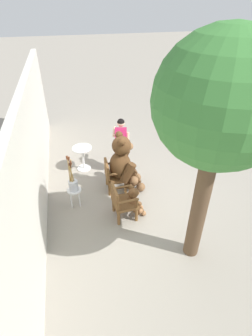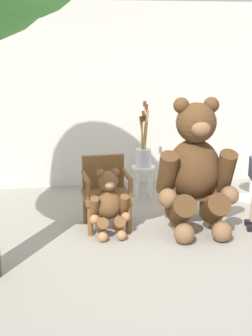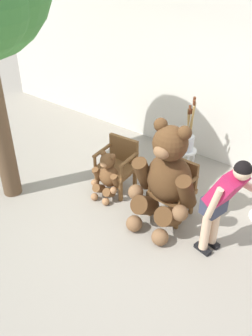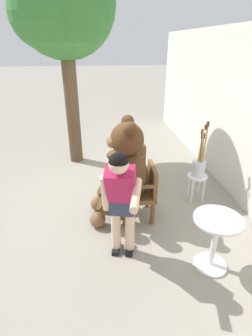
# 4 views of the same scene
# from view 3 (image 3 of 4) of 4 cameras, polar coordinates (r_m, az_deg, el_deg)

# --- Properties ---
(ground_plane) EXTENTS (60.00, 60.00, 0.00)m
(ground_plane) POSITION_cam_3_polar(r_m,az_deg,el_deg) (5.62, -0.67, -7.68)
(ground_plane) COLOR gray
(back_wall) EXTENTS (10.00, 0.16, 2.80)m
(back_wall) POSITION_cam_3_polar(r_m,az_deg,el_deg) (6.70, 12.20, 12.74)
(back_wall) COLOR silver
(back_wall) RESTS_ON ground
(wooden_chair_left) EXTENTS (0.59, 0.56, 0.86)m
(wooden_chair_left) POSITION_cam_3_polar(r_m,az_deg,el_deg) (5.97, -1.23, 0.68)
(wooden_chair_left) COLOR brown
(wooden_chair_left) RESTS_ON ground
(wooden_chair_right) EXTENTS (0.57, 0.53, 0.86)m
(wooden_chair_right) POSITION_cam_3_polar(r_m,az_deg,el_deg) (5.50, 7.41, -2.92)
(wooden_chair_right) COLOR brown
(wooden_chair_right) RESTS_ON ground
(teddy_bear_large) EXTENTS (0.96, 0.90, 1.59)m
(teddy_bear_large) POSITION_cam_3_polar(r_m,az_deg,el_deg) (5.12, 6.10, -1.49)
(teddy_bear_large) COLOR #4C3019
(teddy_bear_large) RESTS_ON ground
(teddy_bear_small) EXTENTS (0.48, 0.46, 0.80)m
(teddy_bear_small) POSITION_cam_3_polar(r_m,az_deg,el_deg) (5.83, -2.90, -1.15)
(teddy_bear_small) COLOR brown
(teddy_bear_small) RESTS_ON ground
(person_visitor) EXTENTS (0.84, 0.48, 1.53)m
(person_visitor) POSITION_cam_3_polar(r_m,az_deg,el_deg) (4.67, 14.55, -4.55)
(person_visitor) COLOR black
(person_visitor) RESTS_ON ground
(white_stool) EXTENTS (0.34, 0.34, 0.46)m
(white_stool) POSITION_cam_3_polar(r_m,az_deg,el_deg) (6.47, 9.12, 1.96)
(white_stool) COLOR white
(white_stool) RESTS_ON ground
(brush_bucket) EXTENTS (0.22, 0.22, 0.95)m
(brush_bucket) POSITION_cam_3_polar(r_m,az_deg,el_deg) (6.32, 9.39, 4.31)
(brush_bucket) COLOR silver
(brush_bucket) RESTS_ON white_stool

